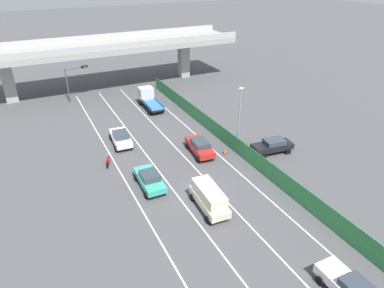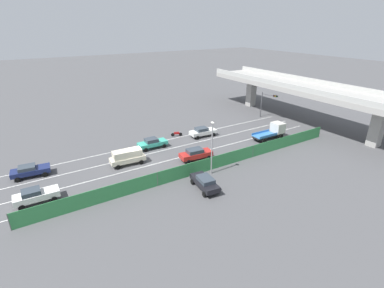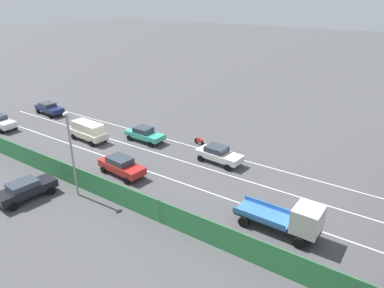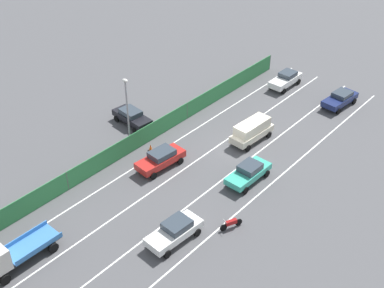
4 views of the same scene
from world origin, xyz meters
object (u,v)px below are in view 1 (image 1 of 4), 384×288
Objects in this scene: car_sedan_red at (200,146)px; traffic_light at (74,77)px; flatbed_truck_blue at (148,98)px; car_van_cream at (209,197)px; motorcycle at (108,161)px; car_hatchback_white at (121,137)px; parked_sedan_dark at (273,145)px; street_lamp at (240,112)px; car_taxi_teal at (150,179)px; traffic_cone at (225,151)px.

car_sedan_red is 0.94× the size of traffic_light.
car_sedan_red is 15.79m from flatbed_truck_blue.
car_van_cream reaches higher than motorcycle.
car_van_cream reaches higher than car_sedan_red.
car_hatchback_white is 17.11m from parked_sedan_dark.
car_hatchback_white is 15.14m from car_van_cream.
car_van_cream is at bearing -153.60° from parked_sedan_dark.
flatbed_truck_blue is (6.92, 9.82, 0.41)m from car_hatchback_white.
flatbed_truck_blue is 0.83× the size of street_lamp.
car_van_cream is 1.03× the size of parked_sedan_dark.
traffic_light reaches higher than car_van_cream.
car_taxi_teal is 12.51m from street_lamp.
car_taxi_teal is at bearing -165.52° from street_lamp.
parked_sedan_dark is 30.93m from traffic_light.
car_taxi_teal is at bearing -153.69° from car_sedan_red.
car_van_cream is at bearing -61.97° from motorcycle.
car_sedan_red is at bearing 155.18° from parked_sedan_dark.
car_van_cream is 1.00× the size of car_sedan_red.
parked_sedan_dark is at bearing -18.28° from motorcycle.
traffic_light reaches higher than car_sedan_red.
motorcycle is (-2.44, -3.77, -0.44)m from car_hatchback_white.
car_hatchback_white is 2.57× the size of motorcycle.
car_taxi_teal is 0.79× the size of flatbed_truck_blue.
car_van_cream is at bearing -134.92° from street_lamp.
traffic_light reaches higher than motorcycle.
traffic_light is (-8.78, 7.06, 2.38)m from flatbed_truck_blue.
car_van_cream is 12.22m from parked_sedan_dark.
flatbed_truck_blue reaches higher than car_sedan_red.
car_sedan_red is 7.97m from parked_sedan_dark.
flatbed_truck_blue is at bearing 54.80° from car_hatchback_white.
traffic_light is (-8.97, 22.84, 2.76)m from car_sedan_red.
car_taxi_teal is at bearing -179.35° from parked_sedan_dark.
flatbed_truck_blue is at bearing 98.97° from traffic_cone.
motorcycle is at bearing 113.26° from car_taxi_teal.
traffic_cone is at bearing -25.56° from car_sedan_red.
traffic_light is 7.28× the size of traffic_cone.
street_lamp is (-2.69, 2.84, 3.41)m from parked_sedan_dark.
traffic_cone is (-2.06, -0.69, -3.98)m from street_lamp.
street_lamp is (8.25, 8.28, 3.11)m from car_van_cream.
traffic_cone is at bearing 13.61° from car_taxi_teal.
street_lamp reaches higher than parked_sedan_dark.
car_taxi_teal reaches higher than motorcycle.
car_hatchback_white is 6.65× the size of traffic_cone.
street_lamp reaches higher than car_taxi_teal.
car_van_cream is at bearing -98.15° from flatbed_truck_blue.
motorcycle is at bearing -122.93° from car_hatchback_white.
street_lamp is (4.74, -16.29, 3.01)m from flatbed_truck_blue.
traffic_light is 0.73× the size of street_lamp.
car_van_cream is 9.54m from car_sedan_red.
street_lamp reaches higher than motorcycle.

